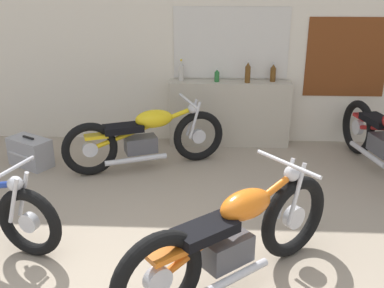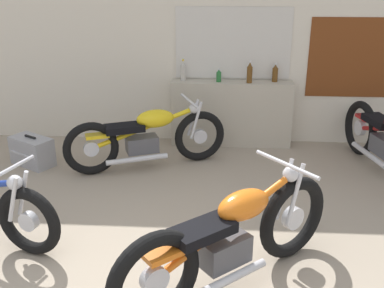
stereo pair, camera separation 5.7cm
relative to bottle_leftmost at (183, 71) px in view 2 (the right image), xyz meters
The scene contains 9 objects.
wall_back 0.42m from the bottle_leftmost, 122.05° to the left, with size 10.00×0.07×2.80m.
sill_counter 0.88m from the bottle_leftmost, ahead, with size 1.64×0.28×0.89m.
bottle_leftmost is the anchor object (origin of this frame).
bottle_left_center 0.49m from the bottle_leftmost, ahead, with size 0.07×0.07×0.18m.
bottle_center 0.89m from the bottle_leftmost, ahead, with size 0.07×0.07×0.30m.
bottle_right_center 1.23m from the bottle_leftmost, ahead, with size 0.08×0.08×0.25m.
motorcycle_yellow 1.15m from the bottle_leftmost, 112.81° to the right, with size 1.91×0.92×0.82m.
motorcycle_orange 3.20m from the bottle_leftmost, 78.90° to the right, with size 1.68×1.42×0.91m.
hard_case_silver 2.21m from the bottle_leftmost, 153.79° to the right, with size 0.61×0.52×0.38m.
Camera 2 is at (0.61, -2.35, 2.31)m, focal length 42.00 mm.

